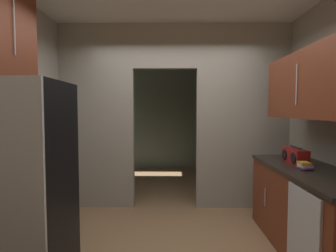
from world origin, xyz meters
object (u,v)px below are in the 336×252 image
object	(u,v)px
refrigerator	(19,184)
boombox	(295,156)
dishwasher	(303,238)
book_stack	(305,166)

from	to	relation	value
refrigerator	boombox	bearing A→B (deg)	17.13
boombox	dishwasher	bearing A→B (deg)	-109.50
refrigerator	dishwasher	world-z (taller)	refrigerator
refrigerator	book_stack	world-z (taller)	refrigerator
refrigerator	dishwasher	xyz separation A→B (m)	(2.42, -0.00, -0.46)
book_stack	refrigerator	bearing A→B (deg)	-169.22
boombox	book_stack	distance (m)	0.34
dishwasher	book_stack	xyz separation A→B (m)	(0.25, 0.51, 0.52)
dishwasher	boombox	distance (m)	1.06
dishwasher	book_stack	world-z (taller)	book_stack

